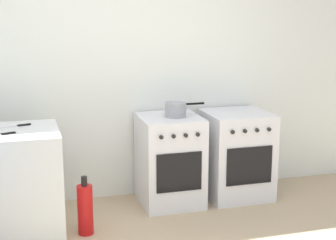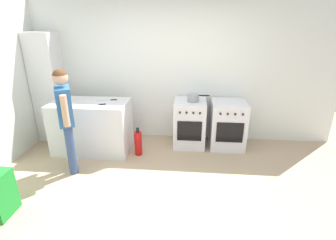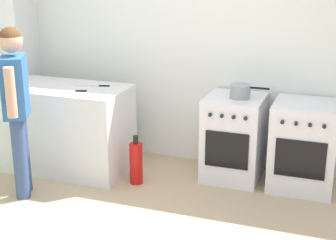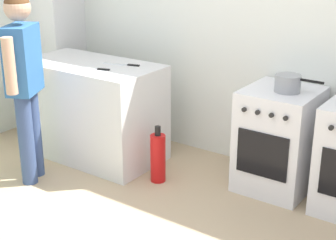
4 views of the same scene
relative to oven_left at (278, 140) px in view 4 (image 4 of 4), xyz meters
name	(u,v)px [view 4 (image 4 of 4)]	position (x,y,z in m)	size (l,w,h in m)	color
back_wall	(266,22)	(-0.35, 0.37, 0.87)	(6.00, 0.10, 2.60)	silver
counter_unit	(93,110)	(-1.70, -0.38, 0.02)	(1.30, 0.70, 0.90)	silver
oven_left	(278,140)	(0.00, 0.00, 0.00)	(0.56, 0.62, 0.85)	silver
pot	(288,83)	(0.05, -0.03, 0.49)	(0.38, 0.20, 0.13)	gray
knife_bread	(123,64)	(-1.42, -0.26, 0.48)	(0.34, 0.13, 0.01)	silver
knife_chef	(94,69)	(-1.52, -0.52, 0.48)	(0.30, 0.13, 0.01)	silver
person	(24,73)	(-1.78, -1.06, 0.52)	(0.33, 0.52, 1.59)	#384C7A
fire_extinguisher	(158,158)	(-0.87, -0.48, -0.21)	(0.13, 0.13, 0.50)	red
larder_cabinet	(55,33)	(-2.65, 0.10, 0.57)	(0.48, 0.44, 2.00)	silver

